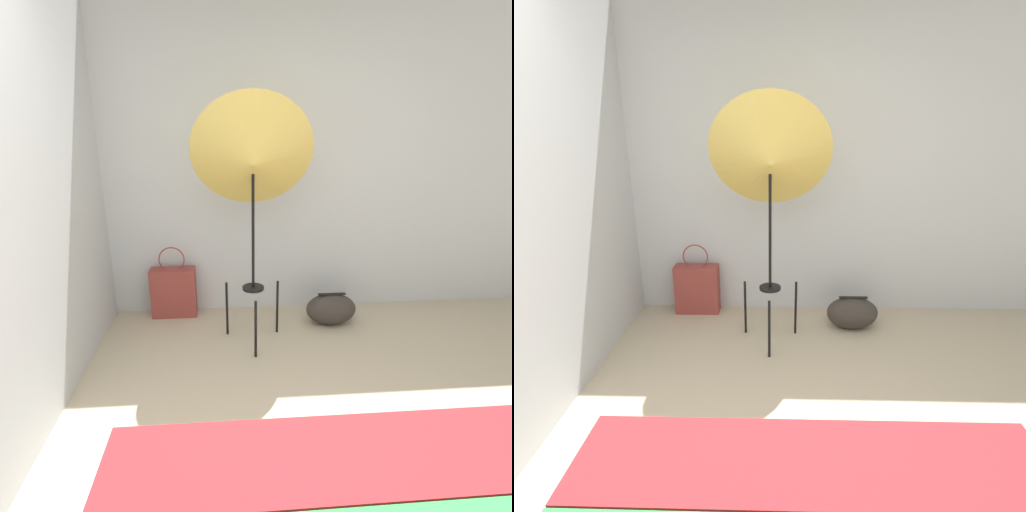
{
  "view_description": "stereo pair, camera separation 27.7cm",
  "coord_description": "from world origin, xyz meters",
  "views": [
    {
      "loc": [
        -0.32,
        -1.18,
        1.69
      ],
      "look_at": [
        -0.11,
        1.44,
        0.79
      ],
      "focal_mm": 28.0,
      "sensor_mm": 36.0,
      "label": 1
    },
    {
      "loc": [
        -0.04,
        -1.19,
        1.69
      ],
      "look_at": [
        -0.11,
        1.44,
        0.79
      ],
      "focal_mm": 28.0,
      "sensor_mm": 36.0,
      "label": 2
    }
  ],
  "objects": [
    {
      "name": "wall_side_left",
      "position": [
        -1.36,
        1.0,
        1.3
      ],
      "size": [
        0.05,
        8.0,
        2.6
      ],
      "color": "#B7BCC1",
      "rests_on": "ground_plane"
    },
    {
      "name": "photo_umbrella",
      "position": [
        -0.12,
        1.65,
        1.43
      ],
      "size": [
        0.89,
        0.54,
        1.88
      ],
      "color": "black",
      "rests_on": "ground_plane"
    },
    {
      "name": "tote_bag",
      "position": [
        -0.79,
        2.15,
        0.23
      ],
      "size": [
        0.39,
        0.15,
        0.65
      ],
      "color": "brown",
      "rests_on": "ground_plane"
    },
    {
      "name": "wall_back",
      "position": [
        0.0,
        2.29,
        1.3
      ],
      "size": [
        8.0,
        0.05,
        2.6
      ],
      "color": "#B7BCC1",
      "rests_on": "ground_plane"
    },
    {
      "name": "duffel_bag",
      "position": [
        0.58,
        1.89,
        0.14
      ],
      "size": [
        0.43,
        0.27,
        0.28
      ],
      "color": "#332D28",
      "rests_on": "ground_plane"
    }
  ]
}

